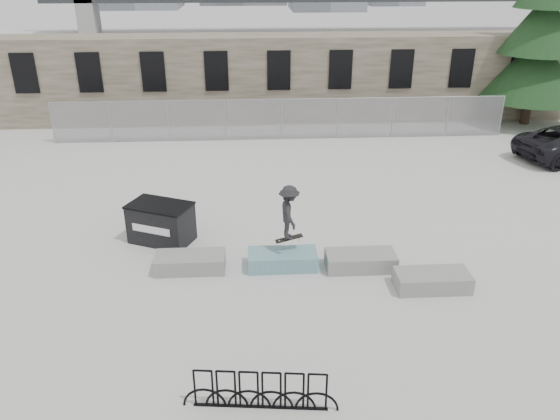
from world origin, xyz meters
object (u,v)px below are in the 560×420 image
object	(u,v)px
planter_far_left	(190,262)
planter_center_left	(282,259)
dumpster	(161,223)
skateboarder	(289,213)
planter_offset	(432,280)
bike_rack	(260,391)
planter_center_right	(361,260)
spruce_tree	(541,36)

from	to	relation	value
planter_far_left	planter_center_left	world-z (taller)	same
dumpster	skateboarder	size ratio (longest dim) A/B	1.30
planter_center_left	skateboarder	distance (m)	1.44
planter_center_left	planter_offset	world-z (taller)	same
bike_rack	planter_offset	bearing A→B (deg)	40.49
planter_center_right	dumpster	distance (m)	6.31
skateboarder	spruce_tree	bearing A→B (deg)	-51.42
planter_center_left	dumpster	bearing A→B (deg)	153.55
planter_far_left	spruce_tree	bearing A→B (deg)	40.48
planter_center_right	skateboarder	bearing A→B (deg)	170.88
planter_center_right	dumpster	xyz separation A→B (m)	(-5.96, 2.04, 0.38)
bike_rack	spruce_tree	xyz separation A→B (m)	(14.83, 19.71, 4.12)
planter_far_left	dumpster	distance (m)	2.15
planter_center_right	spruce_tree	distance (m)	19.15
planter_far_left	bike_rack	distance (m)	5.77
planter_center_right	spruce_tree	size ratio (longest dim) A/B	0.17
dumpster	skateboarder	world-z (taller)	skateboarder
planter_center_left	bike_rack	size ratio (longest dim) A/B	0.64
bike_rack	spruce_tree	bearing A→B (deg)	53.04
planter_offset	dumpster	distance (m)	8.35
skateboarder	planter_center_left	bearing A→B (deg)	118.13
planter_offset	dumpster	size ratio (longest dim) A/B	0.90
planter_far_left	planter_center_left	xyz separation A→B (m)	(2.66, -0.01, 0.00)
skateboarder	planter_offset	bearing A→B (deg)	-118.58
planter_center_left	spruce_tree	world-z (taller)	spruce_tree
planter_center_right	planter_offset	xyz separation A→B (m)	(1.74, -1.17, 0.00)
planter_center_left	spruce_tree	xyz separation A→B (m)	(14.05, 14.27, 4.30)
planter_offset	skateboarder	world-z (taller)	skateboarder
planter_center_left	planter_center_right	distance (m)	2.26
planter_center_right	bike_rack	bearing A→B (deg)	-120.06
planter_offset	bike_rack	bearing A→B (deg)	-139.51
planter_far_left	dumpster	world-z (taller)	dumpster
spruce_tree	dumpster	bearing A→B (deg)	-145.01
dumpster	spruce_tree	xyz separation A→B (m)	(17.76, 12.43, 3.92)
skateboarder	planter_center_right	bearing A→B (deg)	-106.11
planter_offset	skateboarder	bearing A→B (deg)	158.41
planter_center_left	planter_center_right	size ratio (longest dim) A/B	1.00
dumpster	bike_rack	xyz separation A→B (m)	(2.92, -7.29, -0.20)
planter_offset	bike_rack	size ratio (longest dim) A/B	0.64
planter_offset	skateboarder	size ratio (longest dim) A/B	1.17
planter_far_left	bike_rack	bearing A→B (deg)	-71.03
planter_center_left	skateboarder	world-z (taller)	skateboarder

